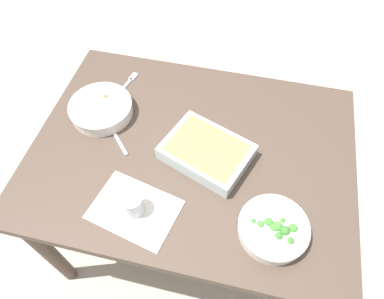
% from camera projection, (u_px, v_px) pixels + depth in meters
% --- Properties ---
extents(ground_plane, '(6.00, 6.00, 0.00)m').
position_uv_depth(ground_plane, '(192.00, 226.00, 1.90)').
color(ground_plane, '#B2A899').
extents(dining_table, '(1.20, 0.90, 0.74)m').
position_uv_depth(dining_table, '(192.00, 162.00, 1.37)').
color(dining_table, '#4C3D33').
rests_on(dining_table, ground_plane).
extents(placemat, '(0.32, 0.26, 0.00)m').
position_uv_depth(placemat, '(135.00, 209.00, 1.15)').
color(placemat, silver).
rests_on(placemat, dining_table).
extents(stew_bowl, '(0.25, 0.25, 0.06)m').
position_uv_depth(stew_bowl, '(101.00, 108.00, 1.37)').
color(stew_bowl, white).
rests_on(stew_bowl, dining_table).
extents(broccoli_bowl, '(0.23, 0.23, 0.06)m').
position_uv_depth(broccoli_bowl, '(274.00, 228.00, 1.08)').
color(broccoli_bowl, white).
rests_on(broccoli_bowl, dining_table).
extents(baking_dish, '(0.36, 0.31, 0.06)m').
position_uv_depth(baking_dish, '(207.00, 151.00, 1.25)').
color(baking_dish, silver).
rests_on(baking_dish, dining_table).
extents(drink_cup, '(0.07, 0.07, 0.08)m').
position_uv_depth(drink_cup, '(133.00, 205.00, 1.12)').
color(drink_cup, '#B2BCC6').
rests_on(drink_cup, dining_table).
extents(spoon_by_stew, '(0.13, 0.14, 0.01)m').
position_uv_depth(spoon_by_stew, '(114.00, 134.00, 1.33)').
color(spoon_by_stew, silver).
rests_on(spoon_by_stew, dining_table).
extents(fork_on_table, '(0.06, 0.18, 0.01)m').
position_uv_depth(fork_on_table, '(127.00, 84.00, 1.49)').
color(fork_on_table, silver).
rests_on(fork_on_table, dining_table).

